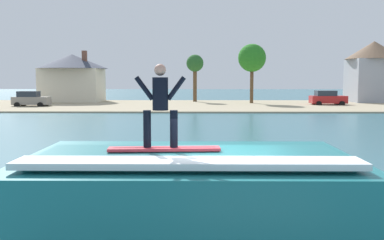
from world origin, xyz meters
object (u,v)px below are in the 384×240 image
Objects in this scene: wave_crest at (190,192)px; tree_tall_bare at (195,65)px; house_with_chimney at (72,75)px; tree_short_bushy at (252,58)px; car_far_shore at (327,98)px; surfer at (160,101)px; car_near_shore at (31,99)px; house_gabled_white at (373,69)px; surfboard at (164,149)px.

tree_tall_bare is (-0.11, 51.85, 4.25)m from wave_crest.
tree_short_bushy is at bearing -8.82° from house_with_chimney.
tree_short_bushy is (-8.80, 3.26, 4.92)m from car_far_shore.
tree_tall_bare is (0.48, 52.25, 2.27)m from surfer.
tree_tall_bare is at bearing 90.13° from wave_crest.
car_near_shore is at bearing 114.49° from wave_crest.
house_gabled_white is at bearing -1.38° from tree_tall_bare.
tree_tall_bare is (-24.07, 0.58, 0.56)m from house_gabled_white.
car_near_shore is 0.42× the size of house_with_chimney.
wave_crest is at bearing -65.51° from car_near_shore.
surfer is (-0.60, -0.40, 1.99)m from wave_crest.
house_with_chimney is at bearing 171.18° from tree_short_bushy.
house_gabled_white is (7.95, 6.43, 3.62)m from car_far_shore.
surfer is 0.22× the size of tree_short_bushy.
car_near_shore is at bearing 113.61° from surfer.
surfboard is 0.55× the size of car_far_shore.
car_far_shore is at bearing -23.50° from tree_tall_bare.
surfboard is 57.24m from house_gabled_white.
house_gabled_white reaches higher than wave_crest.
surfboard is at bearing -115.35° from house_gabled_white.
surfboard is at bearing -142.38° from wave_crest.
house_gabled_white is 17.10m from tree_short_bushy.
car_far_shore is 0.55× the size of tree_short_bushy.
surfboard is 0.35× the size of tree_tall_bare.
house_gabled_white reaches higher than car_near_shore.
surfboard is at bearing -66.31° from car_near_shore.
house_with_chimney is 24.51m from tree_short_bushy.
tree_short_bushy reaches higher than car_near_shore.
house_gabled_white reaches higher than surfer.
surfer reaches higher than wave_crest.
tree_tall_bare reaches higher than car_near_shore.
wave_crest is 0.85× the size of house_gabled_white.
house_gabled_white reaches higher than surfboard.
car_far_shore is at bearing -20.35° from tree_short_bushy.
car_far_shore is 0.65× the size of tree_tall_bare.
house_with_chimney reaches higher than tree_tall_bare.
house_gabled_white reaches higher than tree_tall_bare.
car_near_shore is at bearing -167.37° from house_gabled_white.
house_with_chimney is at bearing 179.99° from tree_tall_bare.
surfer is at bearing -99.13° from tree_short_bushy.
surfboard is 48.18m from car_far_shore.
tree_short_bushy is at bearing 159.65° from car_far_shore.
surfer is at bearing -115.42° from house_gabled_white.
tree_tall_bare is at bearing 28.41° from car_near_shore.
house_with_chimney is (-16.41, 52.26, 1.93)m from surfboard.
car_far_shore is 0.44× the size of house_with_chimney.
car_far_shore is at bearing -141.06° from house_gabled_white.
wave_crest is at bearing -89.87° from tree_tall_bare.
surfer is at bearing 177.21° from surfboard.
house_gabled_white is at bearing -0.82° from house_with_chimney.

